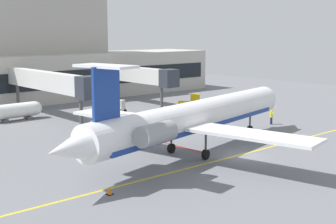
{
  "coord_description": "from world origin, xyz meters",
  "views": [
    {
      "loc": [
        -33.32,
        -27.54,
        11.41
      ],
      "look_at": [
        -0.7,
        9.71,
        3.0
      ],
      "focal_mm": 50.85,
      "sensor_mm": 36.0,
      "label": 1
    }
  ],
  "objects_px": {
    "pushback_tractor": "(191,102)",
    "fuel_tank": "(16,111)",
    "regional_jet": "(193,118)",
    "marshaller": "(271,117)",
    "baggage_tug": "(116,108)"
  },
  "relations": [
    {
      "from": "regional_jet",
      "to": "fuel_tank",
      "type": "relative_size",
      "value": 4.76
    },
    {
      "from": "pushback_tractor",
      "to": "fuel_tank",
      "type": "height_order",
      "value": "fuel_tank"
    },
    {
      "from": "pushback_tractor",
      "to": "fuel_tank",
      "type": "relative_size",
      "value": 0.48
    },
    {
      "from": "baggage_tug",
      "to": "pushback_tractor",
      "type": "bearing_deg",
      "value": -12.38
    },
    {
      "from": "pushback_tractor",
      "to": "fuel_tank",
      "type": "xyz_separation_m",
      "value": [
        -24.16,
        7.73,
        0.32
      ]
    },
    {
      "from": "regional_jet",
      "to": "marshaller",
      "type": "height_order",
      "value": "regional_jet"
    },
    {
      "from": "fuel_tank",
      "to": "baggage_tug",
      "type": "bearing_deg",
      "value": -22.68
    },
    {
      "from": "fuel_tank",
      "to": "pushback_tractor",
      "type": "bearing_deg",
      "value": -17.75
    },
    {
      "from": "regional_jet",
      "to": "pushback_tractor",
      "type": "xyz_separation_m",
      "value": [
        18.96,
        19.87,
        -2.56
      ]
    },
    {
      "from": "pushback_tractor",
      "to": "fuel_tank",
      "type": "distance_m",
      "value": 25.37
    },
    {
      "from": "pushback_tractor",
      "to": "marshaller",
      "type": "distance_m",
      "value": 15.86
    },
    {
      "from": "regional_jet",
      "to": "baggage_tug",
      "type": "distance_m",
      "value": 23.7
    },
    {
      "from": "regional_jet",
      "to": "pushback_tractor",
      "type": "height_order",
      "value": "regional_jet"
    },
    {
      "from": "regional_jet",
      "to": "baggage_tug",
      "type": "height_order",
      "value": "regional_jet"
    },
    {
      "from": "baggage_tug",
      "to": "pushback_tractor",
      "type": "relative_size",
      "value": 0.99
    }
  ]
}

